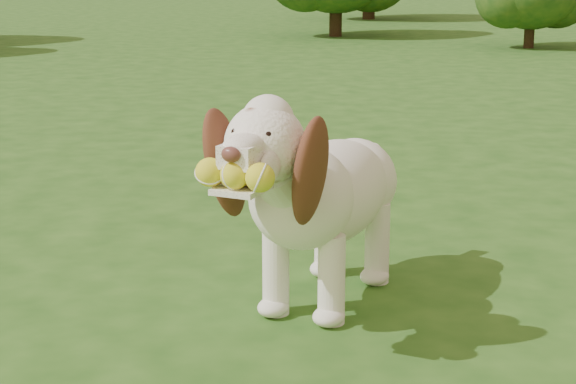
{
  "coord_description": "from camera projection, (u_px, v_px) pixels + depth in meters",
  "views": [
    {
      "loc": [
        -0.23,
        -2.96,
        1.13
      ],
      "look_at": [
        -0.43,
        -0.23,
        0.44
      ],
      "focal_mm": 60.0,
      "sensor_mm": 36.0,
      "label": 1
    }
  ],
  "objects": [
    {
      "name": "dog",
      "position": [
        318.0,
        188.0,
        3.04
      ],
      "size": [
        0.65,
        1.11,
        0.74
      ],
      "rotation": [
        0.0,
        0.0,
        -0.36
      ],
      "color": "white",
      "rests_on": "ground"
    },
    {
      "name": "ground",
      "position": [
        426.0,
        308.0,
        3.12
      ],
      "size": [
        80.0,
        80.0,
        0.0
      ],
      "primitive_type": "plane",
      "color": "#214B15",
      "rests_on": "ground"
    }
  ]
}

